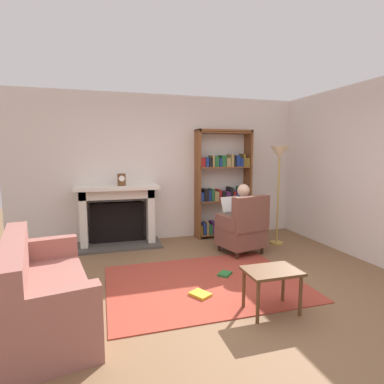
{
  "coord_description": "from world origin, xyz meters",
  "views": [
    {
      "loc": [
        -1.21,
        -3.22,
        1.64
      ],
      "look_at": [
        0.1,
        1.2,
        1.05
      ],
      "focal_mm": 28.87,
      "sensor_mm": 36.0,
      "label": 1
    }
  ],
  "objects_px": {
    "floor_lamp": "(279,161)",
    "seated_reader": "(239,215)",
    "sofa_floral": "(42,292)",
    "mantel_clock": "(122,180)",
    "armchair_reading": "(243,228)",
    "fireplace": "(118,213)",
    "side_table": "(272,276)",
    "bookshelf": "(223,187)"
  },
  "relations": [
    {
      "from": "fireplace",
      "to": "bookshelf",
      "type": "xyz_separation_m",
      "value": [
        2.03,
        0.03,
        0.4
      ]
    },
    {
      "from": "bookshelf",
      "to": "sofa_floral",
      "type": "xyz_separation_m",
      "value": [
        -2.86,
        -2.47,
        -0.65
      ]
    },
    {
      "from": "mantel_clock",
      "to": "fireplace",
      "type": "bearing_deg",
      "value": 128.28
    },
    {
      "from": "bookshelf",
      "to": "seated_reader",
      "type": "relative_size",
      "value": 1.82
    },
    {
      "from": "sofa_floral",
      "to": "floor_lamp",
      "type": "bearing_deg",
      "value": -75.32
    },
    {
      "from": "mantel_clock",
      "to": "armchair_reading",
      "type": "distance_m",
      "value": 2.22
    },
    {
      "from": "bookshelf",
      "to": "floor_lamp",
      "type": "bearing_deg",
      "value": -46.7
    },
    {
      "from": "mantel_clock",
      "to": "bookshelf",
      "type": "relative_size",
      "value": 0.1
    },
    {
      "from": "fireplace",
      "to": "sofa_floral",
      "type": "relative_size",
      "value": 0.81
    },
    {
      "from": "seated_reader",
      "to": "armchair_reading",
      "type": "bearing_deg",
      "value": 90.0
    },
    {
      "from": "mantel_clock",
      "to": "bookshelf",
      "type": "distance_m",
      "value": 1.96
    },
    {
      "from": "sofa_floral",
      "to": "floor_lamp",
      "type": "distance_m",
      "value": 4.14
    },
    {
      "from": "sofa_floral",
      "to": "mantel_clock",
      "type": "bearing_deg",
      "value": -31.99
    },
    {
      "from": "fireplace",
      "to": "bookshelf",
      "type": "bearing_deg",
      "value": 0.98
    },
    {
      "from": "bookshelf",
      "to": "armchair_reading",
      "type": "relative_size",
      "value": 2.14
    },
    {
      "from": "armchair_reading",
      "to": "floor_lamp",
      "type": "relative_size",
      "value": 0.55
    },
    {
      "from": "armchair_reading",
      "to": "side_table",
      "type": "bearing_deg",
      "value": 59.41
    },
    {
      "from": "armchair_reading",
      "to": "fireplace",
      "type": "bearing_deg",
      "value": -42.93
    },
    {
      "from": "armchair_reading",
      "to": "side_table",
      "type": "distance_m",
      "value": 1.86
    },
    {
      "from": "seated_reader",
      "to": "floor_lamp",
      "type": "relative_size",
      "value": 0.65
    },
    {
      "from": "mantel_clock",
      "to": "armchair_reading",
      "type": "height_order",
      "value": "mantel_clock"
    },
    {
      "from": "mantel_clock",
      "to": "side_table",
      "type": "relative_size",
      "value": 0.37
    },
    {
      "from": "bookshelf",
      "to": "floor_lamp",
      "type": "xyz_separation_m",
      "value": [
        0.73,
        -0.78,
        0.52
      ]
    },
    {
      "from": "mantel_clock",
      "to": "seated_reader",
      "type": "height_order",
      "value": "mantel_clock"
    },
    {
      "from": "floor_lamp",
      "to": "seated_reader",
      "type": "bearing_deg",
      "value": -165.44
    },
    {
      "from": "armchair_reading",
      "to": "floor_lamp",
      "type": "bearing_deg",
      "value": -171.57
    },
    {
      "from": "side_table",
      "to": "mantel_clock",
      "type": "bearing_deg",
      "value": 115.28
    },
    {
      "from": "seated_reader",
      "to": "floor_lamp",
      "type": "xyz_separation_m",
      "value": [
        0.86,
        0.22,
        0.87
      ]
    },
    {
      "from": "fireplace",
      "to": "side_table",
      "type": "xyz_separation_m",
      "value": [
        1.38,
        -2.86,
        -0.19
      ]
    },
    {
      "from": "seated_reader",
      "to": "sofa_floral",
      "type": "height_order",
      "value": "seated_reader"
    },
    {
      "from": "floor_lamp",
      "to": "side_table",
      "type": "bearing_deg",
      "value": -123.0
    },
    {
      "from": "fireplace",
      "to": "side_table",
      "type": "height_order",
      "value": "fireplace"
    },
    {
      "from": "bookshelf",
      "to": "sofa_floral",
      "type": "bearing_deg",
      "value": -139.22
    },
    {
      "from": "side_table",
      "to": "fireplace",
      "type": "bearing_deg",
      "value": 115.8
    },
    {
      "from": "side_table",
      "to": "bookshelf",
      "type": "bearing_deg",
      "value": 77.47
    },
    {
      "from": "mantel_clock",
      "to": "seated_reader",
      "type": "xyz_separation_m",
      "value": [
        1.82,
        -0.86,
        -0.56
      ]
    },
    {
      "from": "seated_reader",
      "to": "mantel_clock",
      "type": "bearing_deg",
      "value": -39.08
    },
    {
      "from": "mantel_clock",
      "to": "bookshelf",
      "type": "height_order",
      "value": "bookshelf"
    },
    {
      "from": "sofa_floral",
      "to": "side_table",
      "type": "relative_size",
      "value": 3.22
    },
    {
      "from": "armchair_reading",
      "to": "seated_reader",
      "type": "bearing_deg",
      "value": -90.0
    },
    {
      "from": "armchair_reading",
      "to": "sofa_floral",
      "type": "relative_size",
      "value": 0.54
    },
    {
      "from": "fireplace",
      "to": "sofa_floral",
      "type": "distance_m",
      "value": 2.59
    }
  ]
}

